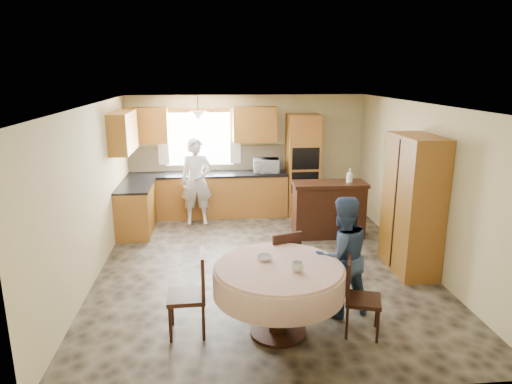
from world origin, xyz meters
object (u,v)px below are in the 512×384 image
object	(u,v)px
cupboard	(413,205)
chair_left	(193,289)
chair_back	(283,262)
person_sink	(197,181)
dining_table	(279,281)
person_dining	(341,256)
chair_right	(357,293)
sideboard	(328,211)
oven_tower	(302,165)

from	to	relation	value
cupboard	chair_left	size ratio (longest dim) A/B	2.09
chair_back	person_sink	size ratio (longest dim) A/B	0.57
chair_back	person_sink	bearing A→B (deg)	-89.24
dining_table	person_sink	distance (m)	4.28
chair_back	person_dining	size ratio (longest dim) A/B	0.64
cupboard	dining_table	size ratio (longest dim) A/B	1.39
chair_left	person_sink	bearing A→B (deg)	179.56
chair_left	person_sink	size ratio (longest dim) A/B	0.58
chair_right	person_sink	xyz separation A→B (m)	(-1.93, 4.22, 0.36)
cupboard	chair_left	bearing A→B (deg)	-155.49
sideboard	person_sink	world-z (taller)	person_sink
chair_back	person_dining	xyz separation A→B (m)	(0.66, -0.40, 0.22)
cupboard	chair_back	bearing A→B (deg)	-159.03
cupboard	dining_table	world-z (taller)	cupboard
sideboard	cupboard	bearing A→B (deg)	-60.03
dining_table	chair_left	bearing A→B (deg)	172.94
chair_back	person_dining	bearing A→B (deg)	129.85
cupboard	person_sink	xyz separation A→B (m)	(-3.28, 2.56, -0.18)
cupboard	chair_back	xyz separation A→B (m)	(-2.08, -0.80, -0.50)
oven_tower	sideboard	world-z (taller)	oven_tower
cupboard	person_sink	distance (m)	4.17
sideboard	person_dining	xyz separation A→B (m)	(-0.56, -2.78, 0.29)
sideboard	person_sink	size ratio (longest dim) A/B	0.78
chair_left	dining_table	bearing A→B (deg)	81.63
sideboard	chair_right	size ratio (longest dim) A/B	1.47
chair_left	chair_back	size ratio (longest dim) A/B	1.02
chair_left	sideboard	bearing A→B (deg)	140.85
chair_left	person_dining	world-z (taller)	person_dining
oven_tower	cupboard	size ratio (longest dim) A/B	1.02
cupboard	chair_right	size ratio (longest dim) A/B	2.28
sideboard	chair_back	world-z (taller)	chair_back
chair_left	person_dining	bearing A→B (deg)	97.17
chair_right	person_dining	xyz separation A→B (m)	(-0.06, 0.46, 0.26)
oven_tower	cupboard	distance (m)	3.20
oven_tower	cupboard	world-z (taller)	oven_tower
dining_table	person_dining	distance (m)	0.93
chair_left	chair_back	world-z (taller)	chair_left
chair_back	chair_right	bearing A→B (deg)	111.28
dining_table	person_dining	world-z (taller)	person_dining
chair_right	cupboard	bearing A→B (deg)	-21.11
person_dining	oven_tower	bearing A→B (deg)	-107.98
chair_back	chair_right	world-z (taller)	chair_back
chair_left	chair_right	distance (m)	1.88
cupboard	sideboard	bearing A→B (deg)	118.57
cupboard	chair_left	world-z (taller)	cupboard
sideboard	chair_left	world-z (taller)	chair_left
cupboard	person_dining	world-z (taller)	cupboard
cupboard	chair_left	xyz separation A→B (m)	(-3.22, -1.47, -0.49)
cupboard	person_dining	xyz separation A→B (m)	(-1.42, -1.20, -0.27)
chair_left	person_dining	distance (m)	1.83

